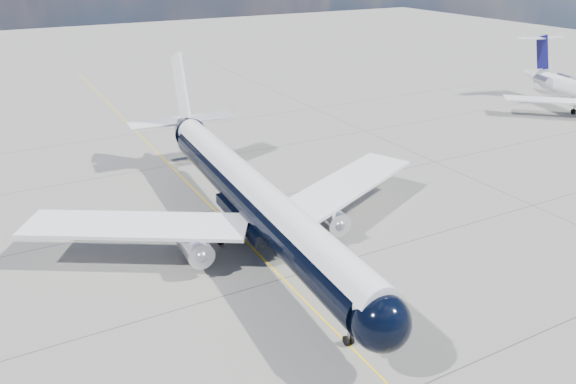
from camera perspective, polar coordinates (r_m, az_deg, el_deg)
name	(u,v)px	position (r m, az deg, el deg)	size (l,w,h in m)	color
ground	(198,193)	(63.06, -9.12, -0.14)	(320.00, 320.00, 0.00)	gray
taxiway_centerline	(215,210)	(58.76, -7.43, -1.85)	(0.16, 160.00, 0.01)	yellow
main_airliner	(249,193)	(51.55, -3.93, -0.12)	(39.92, 48.63, 14.05)	black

